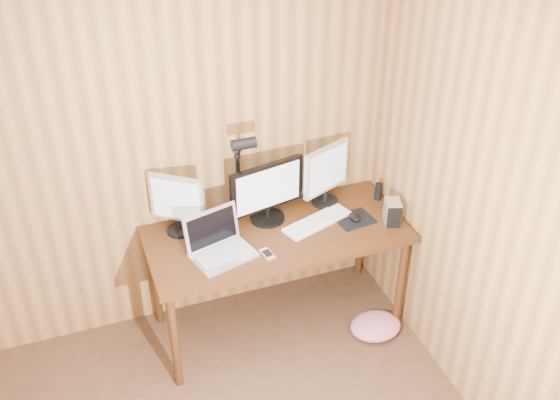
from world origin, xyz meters
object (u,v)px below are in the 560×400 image
speaker (378,191)px  desk (273,242)px  monitor_left (178,203)px  phone (267,254)px  hard_drive (393,212)px  mouse (355,217)px  monitor_center (267,192)px  keyboard (317,221)px  laptop (218,244)px  monitor_right (326,174)px  desk_lamp (241,164)px

speaker → desk: bearing=-175.7°
monitor_left → phone: (0.43, -0.40, -0.20)m
desk → hard_drive: bearing=-16.5°
mouse → phone: size_ratio=0.89×
phone → monitor_center: bearing=60.1°
keyboard → monitor_center: bearing=133.3°
mouse → phone: bearing=-169.9°
laptop → phone: bearing=-40.5°
desk → monitor_center: bearing=95.7°
monitor_right → hard_drive: monitor_right is taller
mouse → desk_lamp: size_ratio=0.17×
monitor_center → monitor_left: 0.55m
hard_drive → desk_lamp: size_ratio=0.25×
monitor_right → speaker: 0.39m
hard_drive → phone: size_ratio=1.33×
laptop → hard_drive: (1.10, -0.07, 0.01)m
laptop → monitor_left: bearing=104.9°
monitor_left → speaker: monitor_left is taller
monitor_right → mouse: 0.33m
laptop → mouse: bearing=-13.5°
monitor_center → keyboard: monitor_center is taller
monitor_center → desk_lamp: bearing=141.0°
monitor_left → desk_lamp: size_ratio=0.62×
desk → hard_drive: 0.77m
monitor_left → monitor_right: 0.96m
mouse → desk_lamp: bearing=154.4°
desk → monitor_center: monitor_center is taller
desk → monitor_left: size_ratio=4.08×
monitor_center → mouse: size_ratio=4.73×
monitor_center → phone: 0.42m
laptop → phone: size_ratio=3.45×
hard_drive → desk_lamp: (-0.86, 0.37, 0.32)m
keyboard → desk_lamp: bearing=133.6°
laptop → speaker: bearing=-5.8°
monitor_left → hard_drive: 1.33m
mouse → hard_drive: hard_drive is taller
monitor_left → laptop: size_ratio=0.96×
keyboard → mouse: mouse is taller
desk_lamp → mouse: bearing=-26.6°
desk → keyboard: bearing=-12.8°
desk → monitor_left: 0.66m
desk → mouse: mouse is taller
hard_drive → phone: (-0.84, -0.05, -0.07)m
keyboard → desk_lamp: desk_lamp is taller
monitor_center → mouse: 0.58m
keyboard → phone: (-0.40, -0.20, -0.00)m
monitor_left → mouse: 1.11m
monitor_center → phone: (-0.12, -0.35, -0.20)m
phone → monitor_right: bearing=25.7°
hard_drive → desk: bearing=-178.0°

